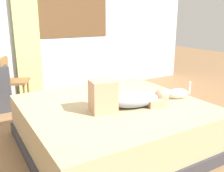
# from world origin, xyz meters

# --- Properties ---
(ground_plane) EXTENTS (16.00, 16.00, 0.00)m
(ground_plane) POSITION_xyz_m (0.00, 0.00, 0.00)
(ground_plane) COLOR olive
(back_wall_with_window) EXTENTS (6.40, 0.14, 2.90)m
(back_wall_with_window) POSITION_xyz_m (0.01, 2.50, 1.45)
(back_wall_with_window) COLOR silver
(back_wall_with_window) RESTS_ON ground
(bed) EXTENTS (2.02, 1.95, 0.52)m
(bed) POSITION_xyz_m (-0.07, 0.07, 0.26)
(bed) COLOR #38383D
(bed) RESTS_ON ground
(person_lying) EXTENTS (0.94, 0.40, 0.34)m
(person_lying) POSITION_xyz_m (-0.01, -0.13, 0.64)
(person_lying) COLOR #8C939E
(person_lying) RESTS_ON bed
(cat) EXTENTS (0.34, 0.20, 0.21)m
(cat) POSITION_xyz_m (0.68, -0.17, 0.59)
(cat) COLOR silver
(cat) RESTS_ON bed
(chair_by_desk) EXTENTS (0.51, 0.51, 0.86)m
(chair_by_desk) POSITION_xyz_m (-0.86, 2.01, 0.51)
(chair_by_desk) COLOR brown
(chair_by_desk) RESTS_ON ground
(curtain_left) EXTENTS (0.44, 0.06, 2.46)m
(curtain_left) POSITION_xyz_m (-0.46, 2.39, 1.23)
(curtain_left) COLOR #ADCC75
(curtain_left) RESTS_ON ground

